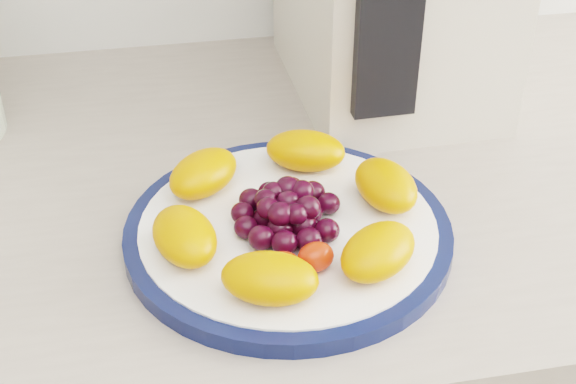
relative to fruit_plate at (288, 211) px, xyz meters
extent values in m
cylinder|color=#0D163E|center=(0.00, 0.00, -0.03)|extent=(0.28, 0.28, 0.01)
cylinder|color=white|center=(0.00, 0.00, -0.03)|extent=(0.25, 0.25, 0.02)
ellipsoid|color=#D06505|center=(0.09, 0.02, 0.00)|extent=(0.06, 0.08, 0.04)
ellipsoid|color=#D06505|center=(0.03, 0.09, 0.00)|extent=(0.09, 0.07, 0.04)
ellipsoid|color=#D06505|center=(-0.06, 0.07, 0.00)|extent=(0.09, 0.09, 0.04)
ellipsoid|color=#D06505|center=(-0.09, -0.02, 0.00)|extent=(0.06, 0.08, 0.04)
ellipsoid|color=#D06505|center=(-0.03, -0.08, 0.00)|extent=(0.09, 0.07, 0.04)
ellipsoid|color=#D06505|center=(0.06, -0.07, 0.00)|extent=(0.09, 0.08, 0.04)
ellipsoid|color=black|center=(0.00, 0.00, -0.01)|extent=(0.02, 0.02, 0.02)
ellipsoid|color=black|center=(0.02, 0.00, -0.01)|extent=(0.02, 0.02, 0.02)
ellipsoid|color=black|center=(0.01, 0.02, -0.01)|extent=(0.02, 0.02, 0.02)
ellipsoid|color=black|center=(-0.01, 0.02, -0.01)|extent=(0.02, 0.02, 0.02)
ellipsoid|color=black|center=(-0.02, 0.00, -0.01)|extent=(0.02, 0.02, 0.02)
ellipsoid|color=black|center=(-0.01, -0.01, -0.01)|extent=(0.02, 0.02, 0.02)
ellipsoid|color=black|center=(0.01, -0.01, -0.01)|extent=(0.02, 0.02, 0.02)
ellipsoid|color=black|center=(0.04, 0.01, -0.01)|extent=(0.02, 0.02, 0.02)
ellipsoid|color=black|center=(0.03, 0.03, -0.01)|extent=(0.02, 0.02, 0.02)
ellipsoid|color=black|center=(0.01, 0.04, -0.01)|extent=(0.02, 0.02, 0.02)
ellipsoid|color=black|center=(-0.01, 0.04, -0.01)|extent=(0.02, 0.02, 0.02)
ellipsoid|color=black|center=(-0.03, 0.03, -0.01)|extent=(0.02, 0.02, 0.02)
ellipsoid|color=black|center=(-0.04, 0.01, -0.01)|extent=(0.02, 0.02, 0.02)
ellipsoid|color=black|center=(-0.04, -0.01, -0.01)|extent=(0.02, 0.02, 0.02)
ellipsoid|color=black|center=(-0.03, -0.02, -0.01)|extent=(0.02, 0.02, 0.02)
ellipsoid|color=black|center=(-0.01, -0.03, -0.01)|extent=(0.02, 0.02, 0.02)
ellipsoid|color=black|center=(0.01, -0.03, -0.01)|extent=(0.02, 0.02, 0.02)
ellipsoid|color=black|center=(0.03, -0.02, -0.01)|extent=(0.02, 0.02, 0.02)
ellipsoid|color=black|center=(0.00, 0.00, 0.01)|extent=(0.02, 0.02, 0.02)
ellipsoid|color=black|center=(0.02, 0.02, 0.01)|extent=(0.02, 0.02, 0.02)
ellipsoid|color=black|center=(0.00, 0.02, 0.01)|extent=(0.02, 0.02, 0.02)
ellipsoid|color=black|center=(-0.01, 0.02, 0.01)|extent=(0.02, 0.02, 0.02)
ellipsoid|color=black|center=(-0.02, 0.01, 0.01)|extent=(0.02, 0.02, 0.02)
ellipsoid|color=black|center=(-0.02, 0.00, 0.01)|extent=(0.02, 0.02, 0.02)
ellipsoid|color=black|center=(-0.01, -0.01, 0.01)|extent=(0.02, 0.02, 0.02)
ellipsoid|color=black|center=(0.00, -0.01, 0.01)|extent=(0.02, 0.02, 0.02)
ellipsoid|color=black|center=(0.02, -0.01, 0.01)|extent=(0.02, 0.02, 0.02)
ellipsoid|color=red|center=(-0.02, -0.06, 0.00)|extent=(0.03, 0.03, 0.02)
ellipsoid|color=red|center=(0.01, -0.06, 0.00)|extent=(0.04, 0.03, 0.02)
camera|label=1|loc=(-0.10, -0.53, 0.39)|focal=50.00mm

